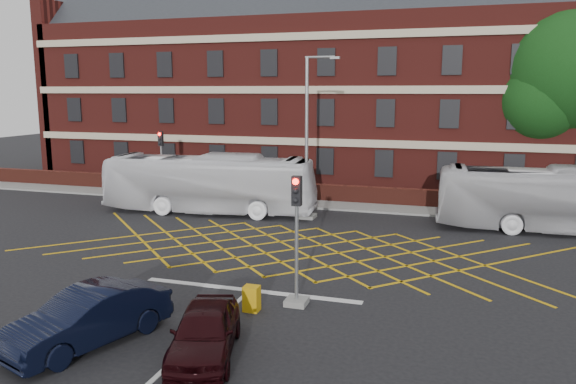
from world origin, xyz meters
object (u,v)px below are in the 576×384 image
(car_maroon, at_px, (205,331))
(traffic_light_near, at_px, (297,253))
(car_navy, at_px, (88,317))
(deciduous_tree, at_px, (565,80))
(utility_cabinet, at_px, (252,299))
(bus_left, at_px, (209,184))
(street_lamp, at_px, (308,164))
(bus_right, at_px, (559,200))
(traffic_light_far, at_px, (162,169))
(direction_signs, at_px, (152,175))

(car_maroon, distance_m, traffic_light_near, 4.48)
(car_navy, distance_m, car_maroon, 3.38)
(deciduous_tree, bearing_deg, utility_cabinet, -117.53)
(car_maroon, bearing_deg, deciduous_tree, 49.04)
(bus_left, bearing_deg, utility_cabinet, -154.57)
(deciduous_tree, relative_size, street_lamp, 1.39)
(traffic_light_near, relative_size, utility_cabinet, 5.20)
(car_navy, height_order, utility_cabinet, car_navy)
(street_lamp, bearing_deg, bus_right, 3.11)
(traffic_light_near, bearing_deg, traffic_light_far, 131.20)
(bus_right, bearing_deg, bus_left, 90.09)
(bus_right, relative_size, deciduous_tree, 0.97)
(car_maroon, xyz_separation_m, traffic_light_near, (1.30, 4.15, 1.08))
(street_lamp, xyz_separation_m, direction_signs, (-11.74, 3.51, -1.61))
(bus_left, distance_m, street_lamp, 5.90)
(bus_right, xyz_separation_m, car_maroon, (-10.94, -17.31, -0.95))
(car_navy, height_order, direction_signs, direction_signs)
(car_navy, xyz_separation_m, traffic_light_far, (-9.50, 20.66, 0.99))
(car_maroon, bearing_deg, car_navy, 169.45)
(street_lamp, bearing_deg, utility_cabinet, -82.20)
(car_navy, distance_m, utility_cabinet, 4.96)
(bus_left, bearing_deg, bus_right, -91.56)
(street_lamp, bearing_deg, car_maroon, -83.98)
(traffic_light_far, height_order, direction_signs, traffic_light_far)
(car_maroon, bearing_deg, traffic_light_far, 106.09)
(bus_right, bearing_deg, car_navy, 137.93)
(bus_left, relative_size, car_maroon, 3.02)
(traffic_light_near, bearing_deg, bus_right, 53.75)
(direction_signs, bearing_deg, bus_right, -6.58)
(traffic_light_near, distance_m, direction_signs, 21.77)
(bus_right, distance_m, utility_cabinet, 17.83)
(bus_right, bearing_deg, traffic_light_far, 79.73)
(car_navy, bearing_deg, traffic_light_far, 133.98)
(traffic_light_far, distance_m, street_lamp, 11.78)
(bus_right, relative_size, traffic_light_far, 2.74)
(bus_right, xyz_separation_m, traffic_light_far, (-23.81, 3.02, 0.13))
(traffic_light_far, xyz_separation_m, utility_cabinet, (12.95, -17.10, -1.35))
(bus_left, distance_m, traffic_light_near, 15.00)
(bus_left, bearing_deg, car_navy, -170.70)
(bus_right, distance_m, car_navy, 22.73)
(direction_signs, bearing_deg, traffic_light_near, -47.20)
(deciduous_tree, xyz_separation_m, traffic_light_far, (-25.00, -6.03, -5.82))
(bus_left, relative_size, bus_right, 1.04)
(traffic_light_far, distance_m, direction_signs, 0.77)
(bus_left, bearing_deg, deciduous_tree, -67.56)
(direction_signs, xyz_separation_m, utility_cabinet, (13.57, -16.90, -0.97))
(car_navy, relative_size, traffic_light_far, 1.10)
(car_navy, height_order, street_lamp, street_lamp)
(street_lamp, relative_size, direction_signs, 3.97)
(car_maroon, bearing_deg, utility_cabinet, 72.31)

